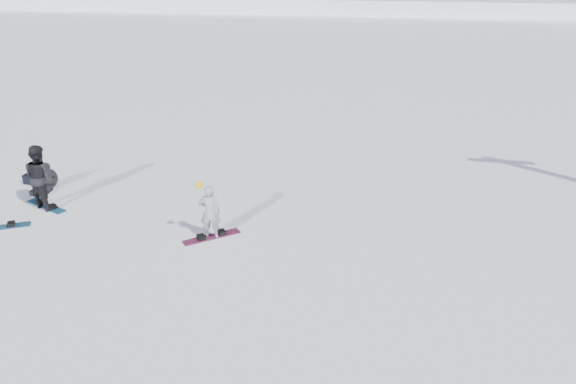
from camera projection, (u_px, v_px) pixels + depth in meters
The scene contains 9 objects.
ground at pixel (97, 260), 13.32m from camera, with size 420.00×420.00×0.00m, color white.
alpine_backdrop at pixel (323, 8), 191.28m from camera, with size 412.50×227.00×53.20m.
snowboarder_woman at pixel (210, 211), 14.02m from camera, with size 0.57×0.41×1.59m.
snowboarder_man at pixel (40, 177), 15.61m from camera, with size 0.90×0.70×1.85m, color black.
seated_rider at pixel (47, 179), 17.07m from camera, with size 0.60×0.96×0.80m.
gear_bag at pixel (32, 179), 17.45m from camera, with size 0.45×0.30×0.30m, color black.
snowboard_woman at pixel (212, 237), 14.32m from camera, with size 1.50×0.28×0.03m, color #891D4B.
snowboard_man at pixel (46, 206), 15.99m from camera, with size 1.50×0.28×0.03m, color #19618A.
snowboard_loose_c at pixel (0, 228), 14.79m from camera, with size 1.50×0.28×0.03m, color #195B89.
Camera 1 is at (6.20, -10.68, 6.93)m, focal length 35.00 mm.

